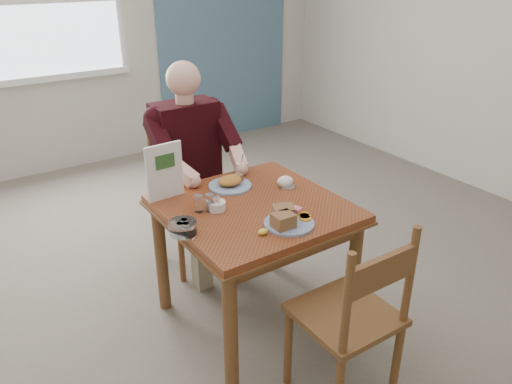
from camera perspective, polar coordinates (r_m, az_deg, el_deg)
floor at (r=3.06m, az=-0.24°, el=-14.11°), size 6.00×6.00×0.00m
wall_back at (r=5.17m, az=-20.07°, el=17.83°), size 5.50×0.00×5.50m
accent_panel at (r=5.77m, az=-3.69°, el=19.83°), size 1.60×0.02×2.80m
lemon_wedge at (r=2.36m, az=0.81°, el=-4.56°), size 0.06×0.04×0.03m
napkin at (r=2.85m, az=3.34°, el=1.22°), size 0.12×0.11×0.06m
metal_dish at (r=2.84m, az=3.65°, el=0.59°), size 0.09×0.09×0.01m
window at (r=5.03m, az=-24.93°, el=19.22°), size 1.72×0.04×1.42m
table at (r=2.70m, az=-0.27°, el=-3.56°), size 0.92×0.92×0.75m
chair_far at (r=3.39m, az=-7.76°, el=-0.51°), size 0.42×0.42×0.95m
chair_near at (r=2.34m, az=10.96°, el=-13.92°), size 0.42×0.42×0.95m
diner at (r=3.18m, az=-7.38°, el=4.30°), size 0.53×0.56×1.39m
near_plate at (r=2.44m, az=3.52°, el=-3.11°), size 0.29×0.29×0.08m
far_plate at (r=2.84m, az=-2.94°, el=1.07°), size 0.28×0.28×0.07m
caddy at (r=2.59m, az=-4.50°, el=-1.57°), size 0.12×0.12×0.07m
shakers at (r=2.57m, az=-5.95°, el=-1.25°), size 0.10×0.07×0.09m
creamer at (r=2.39m, az=-8.35°, el=-4.03°), size 0.16×0.16×0.06m
menu at (r=2.70m, az=-10.41°, el=2.35°), size 0.21×0.03×0.31m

